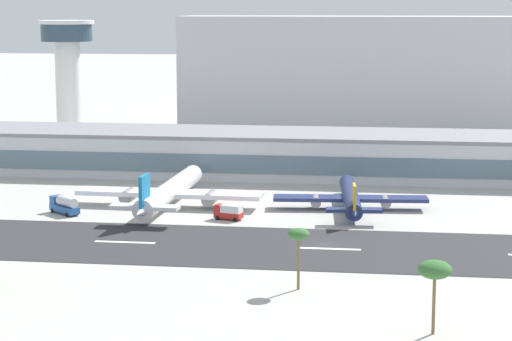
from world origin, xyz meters
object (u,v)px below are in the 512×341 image
airliner_blue_tail_gate_0 (168,193)px  palm_tree_3 (435,271)px  control_tower (68,65)px  service_fuel_truck_1 (64,205)px  airliner_gold_tail_gate_1 (351,198)px  service_box_truck_0 (228,212)px  palm_tree_1 (299,236)px  terminal_building (274,153)px  distant_hotel_block (380,74)px

airliner_blue_tail_gate_0 → palm_tree_3: airliner_blue_tail_gate_0 is taller
control_tower → airliner_blue_tail_gate_0: size_ratio=0.79×
service_fuel_truck_1 → control_tower: bearing=-32.9°
airliner_blue_tail_gate_0 → palm_tree_3: (55.66, -79.99, 5.73)m
airliner_gold_tail_gate_1 → palm_tree_3: (14.55, -82.70, 6.42)m
service_box_truck_0 → palm_tree_1: palm_tree_1 is taller
service_fuel_truck_1 → palm_tree_1: (56.12, -50.87, 6.80)m
terminal_building → distant_hotel_block: size_ratio=1.28×
distant_hotel_block → airliner_blue_tail_gate_0: (-46.31, -146.21, -17.19)m
distant_hotel_block → palm_tree_1: (-11.28, -206.93, -11.78)m
palm_tree_1 → service_fuel_truck_1: bearing=137.8°
distant_hotel_block → airliner_blue_tail_gate_0: size_ratio=2.80×
service_box_truck_0 → service_fuel_truck_1: 36.70m
control_tower → service_box_truck_0: (68.96, -103.64, -24.40)m
control_tower → airliner_gold_tail_gate_1: control_tower is taller
terminal_building → palm_tree_1: 108.13m
service_box_truck_0 → palm_tree_1: bearing=128.2°
control_tower → airliner_gold_tail_gate_1: 132.59m
terminal_building → palm_tree_1: terminal_building is taller
terminal_building → control_tower: size_ratio=4.55×
palm_tree_1 → airliner_gold_tail_gate_1: bearing=84.5°
terminal_building → distant_hotel_block: 104.75m
control_tower → airliner_gold_tail_gate_1: size_ratio=0.99×
airliner_gold_tail_gate_1 → palm_tree_3: 84.21m
control_tower → distant_hotel_block: 113.25m
distant_hotel_block → service_box_truck_0: bearing=-101.1°
terminal_building → service_box_truck_0: terminal_building is taller
control_tower → airliner_blue_tail_gate_0: bearing=-60.1°
airliner_blue_tail_gate_0 → service_box_truck_0: size_ratio=7.99×
terminal_building → distant_hotel_block: bearing=74.7°
distant_hotel_block → service_fuel_truck_1: size_ratio=17.54×
airliner_gold_tail_gate_1 → service_box_truck_0: size_ratio=6.37×
control_tower → service_box_truck_0: 126.86m
airliner_gold_tail_gate_1 → service_box_truck_0: 28.94m
airliner_gold_tail_gate_1 → service_fuel_truck_1: 63.46m
distant_hotel_block → airliner_gold_tail_gate_1: distant_hotel_block is taller
terminal_building → airliner_gold_tail_gate_1: 48.87m
control_tower → palm_tree_1: bearing=-60.1°
control_tower → airliner_blue_tail_gate_0: 109.39m
control_tower → palm_tree_3: (109.03, -172.72, -17.04)m
distant_hotel_block → service_fuel_truck_1: distant_hotel_block is taller
terminal_building → distant_hotel_block: distant_hotel_block is taller
control_tower → service_box_truck_0: size_ratio=6.28×
service_box_truck_0 → palm_tree_3: size_ratio=0.61×
service_box_truck_0 → palm_tree_3: (40.07, -69.08, 7.36)m
distant_hotel_block → service_box_truck_0: (-30.72, -157.12, -18.82)m
service_fuel_truck_1 → distant_hotel_block: bearing=-73.7°
palm_tree_1 → palm_tree_3: 28.23m
terminal_building → control_tower: (-72.35, 46.57, 20.32)m
control_tower → palm_tree_3: 204.96m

